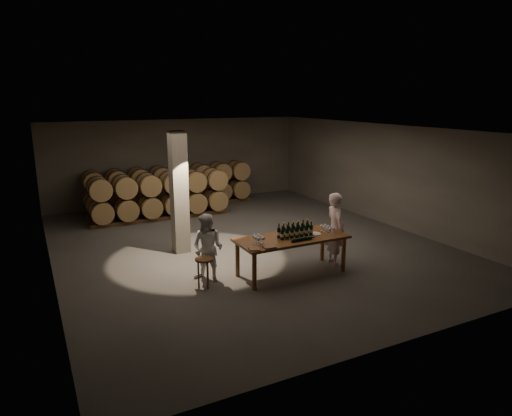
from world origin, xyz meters
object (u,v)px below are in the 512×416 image
plate (315,234)px  person_man (335,229)px  notebook_near (270,247)px  stool (204,264)px  tasting_table (292,241)px  bottle_cluster (295,231)px  person_woman (208,248)px

plate → person_man: bearing=9.6°
notebook_near → stool: size_ratio=0.39×
tasting_table → bottle_cluster: bottle_cluster is taller
plate → notebook_near: bearing=-164.8°
notebook_near → bottle_cluster: bearing=27.0°
notebook_near → stool: (-1.26, 0.62, -0.37)m
stool → person_woman: 0.44m
stool → person_man: bearing=-2.1°
bottle_cluster → person_woman: size_ratio=0.56×
tasting_table → person_man: person_man is taller
tasting_table → person_man: bearing=3.0°
notebook_near → plate: bearing=17.0°
notebook_near → person_woman: 1.41m
bottle_cluster → plate: size_ratio=2.89×
person_woman → notebook_near: bearing=9.4°
tasting_table → person_man: size_ratio=1.44×
stool → person_man: (3.36, -0.12, 0.36)m
bottle_cluster → person_woman: person_woman is taller
tasting_table → stool: bearing=174.8°
tasting_table → plate: size_ratio=8.65×
tasting_table → person_woman: 1.94m
plate → person_man: size_ratio=0.17×
notebook_near → person_man: size_ratio=0.14×
notebook_near → person_woman: (-1.05, 0.93, -0.14)m
tasting_table → stool: tasting_table is taller
person_man → bottle_cluster: bearing=103.5°
tasting_table → stool: (-2.08, 0.19, -0.25)m
plate → person_woman: size_ratio=0.19×
bottle_cluster → notebook_near: size_ratio=3.32×
notebook_near → person_man: 2.16m
stool → person_woman: person_woman is taller
bottle_cluster → stool: (-2.16, 0.20, -0.48)m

